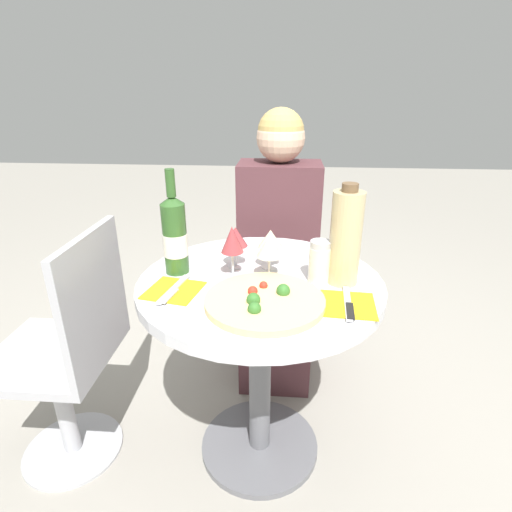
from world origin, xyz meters
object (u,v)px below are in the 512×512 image
Objects in this scene: dining_table at (260,325)px; wine_bottle at (175,235)px; seated_diner at (278,259)px; chair_empty_side at (70,358)px; chair_behind_diner at (278,270)px; pizza_large at (264,301)px; tall_carafe at (346,238)px.

wine_bottle is (-0.27, 0.03, 0.30)m from dining_table.
chair_empty_side is at bearing 42.02° from seated_diner.
pizza_large is at bearing 88.60° from chair_behind_diner.
pizza_large is 1.00× the size of wine_bottle.
wine_bottle reaches higher than tall_carafe.
chair_empty_side is 0.73m from pizza_large.
pizza_large is (-0.02, -0.85, 0.30)m from chair_behind_diner.
pizza_large is (0.66, -0.09, 0.30)m from chair_empty_side.
chair_behind_diner is 2.84× the size of tall_carafe.
chair_behind_diner is 0.84m from tall_carafe.
dining_table is 0.88× the size of chair_empty_side.
chair_behind_diner reaches higher than pizza_large.
tall_carafe is at bearing -4.01° from wine_bottle.
wine_bottle is (-0.32, -0.51, 0.29)m from seated_diner.
dining_table is 0.40m from wine_bottle.
chair_behind_diner is 2.61× the size of wine_bottle.
seated_diner is 0.93m from chair_empty_side.
seated_diner reaches higher than tall_carafe.
chair_empty_side is at bearing -173.98° from dining_table.
chair_empty_side is at bearing 47.95° from chair_behind_diner.
chair_behind_diner is 1.02m from chair_empty_side.
tall_carafe is (0.25, -0.00, 0.32)m from dining_table.
chair_behind_diner is 0.90m from pizza_large.
pizza_large is 0.37m from wine_bottle.
tall_carafe is (0.21, -0.55, 0.31)m from seated_diner.
pizza_large is at bearing -145.86° from tall_carafe.
chair_empty_side is 0.56m from wine_bottle.
chair_empty_side is 2.60× the size of pizza_large.
tall_carafe is (0.53, -0.04, 0.02)m from wine_bottle.
dining_table is 0.24m from pizza_large.
chair_empty_side is 2.84× the size of tall_carafe.
wine_bottle is 0.53m from tall_carafe.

